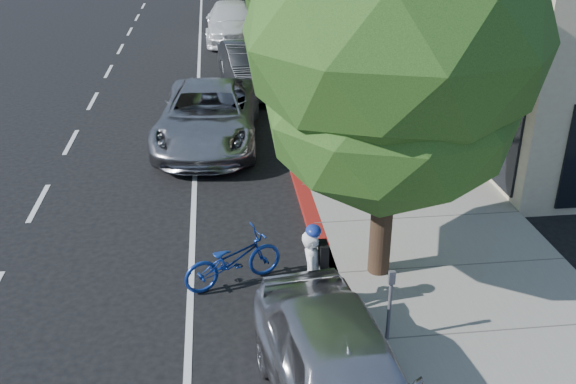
{
  "coord_description": "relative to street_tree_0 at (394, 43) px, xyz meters",
  "views": [
    {
      "loc": [
        -1.97,
        -11.98,
        6.63
      ],
      "look_at": [
        -0.68,
        -0.91,
        1.35
      ],
      "focal_mm": 40.0,
      "sensor_mm": 36.0,
      "label": 1
    }
  ],
  "objects": [
    {
      "name": "ground",
      "position": [
        -0.9,
        2.0,
        -4.4
      ],
      "size": [
        120.0,
        120.0,
        0.0
      ],
      "primitive_type": "plane",
      "color": "black",
      "rests_on": "ground"
    },
    {
      "name": "sidewalk",
      "position": [
        1.4,
        10.0,
        -4.33
      ],
      "size": [
        4.6,
        56.0,
        0.15
      ],
      "primitive_type": "cube",
      "color": "gray",
      "rests_on": "ground"
    },
    {
      "name": "curb",
      "position": [
        -0.9,
        10.0,
        -4.33
      ],
      "size": [
        0.3,
        56.0,
        0.15
      ],
      "primitive_type": "cube",
      "color": "#9E998E",
      "rests_on": "ground"
    },
    {
      "name": "curb_red_segment",
      "position": [
        -0.9,
        3.0,
        -4.33
      ],
      "size": [
        0.32,
        4.0,
        0.15
      ],
      "primitive_type": "cube",
      "color": "maroon",
      "rests_on": "ground"
    },
    {
      "name": "street_tree_0",
      "position": [
        0.0,
        0.0,
        0.0
      ],
      "size": [
        4.99,
        4.99,
        7.32
      ],
      "color": "black",
      "rests_on": "ground"
    },
    {
      "name": "cyclist",
      "position": [
        -1.41,
        -1.0,
        -3.6
      ],
      "size": [
        0.51,
        0.66,
        1.61
      ],
      "primitive_type": "imported",
      "rotation": [
        0.0,
        0.0,
        1.33
      ],
      "color": "white",
      "rests_on": "ground"
    },
    {
      "name": "bicycle",
      "position": [
        -2.7,
        0.12,
        -3.9
      ],
      "size": [
        2.02,
        1.33,
        1.0
      ],
      "primitive_type": "imported",
      "rotation": [
        0.0,
        0.0,
        1.96
      ],
      "color": "navy",
      "rests_on": "ground"
    },
    {
      "name": "silver_suv",
      "position": [
        -3.1,
        7.5,
        -3.58
      ],
      "size": [
        3.27,
        6.14,
        1.64
      ],
      "primitive_type": "imported",
      "rotation": [
        0.0,
        0.0,
        -0.09
      ],
      "color": "#9F9FA3",
      "rests_on": "ground"
    },
    {
      "name": "dark_sedan",
      "position": [
        -1.57,
        12.73,
        -3.58
      ],
      "size": [
        2.34,
        5.2,
        1.66
      ],
      "primitive_type": "imported",
      "rotation": [
        0.0,
        0.0,
        0.12
      ],
      "color": "black",
      "rests_on": "ground"
    },
    {
      "name": "white_pickup",
      "position": [
        -1.94,
        21.4,
        -3.55
      ],
      "size": [
        2.55,
        5.93,
        1.7
      ],
      "primitive_type": "imported",
      "rotation": [
        0.0,
        0.0,
        -0.03
      ],
      "color": "white",
      "rests_on": "ground"
    },
    {
      "name": "dark_suv_far",
      "position": [
        -1.58,
        26.43,
        -3.6
      ],
      "size": [
        1.94,
        4.72,
        1.6
      ],
      "primitive_type": "imported",
      "rotation": [
        0.0,
        0.0,
        -0.01
      ],
      "color": "black",
      "rests_on": "ground"
    },
    {
      "name": "near_car_a",
      "position": [
        -1.4,
        -3.5,
        -3.64
      ],
      "size": [
        2.35,
        4.66,
        1.52
      ],
      "primitive_type": "imported",
      "rotation": [
        0.0,
        0.0,
        0.13
      ],
      "color": "#B7B6BB",
      "rests_on": "ground"
    },
    {
      "name": "pedestrian",
      "position": [
        1.6,
        11.15,
        -3.28
      ],
      "size": [
        1.16,
        1.06,
        1.94
      ],
      "primitive_type": "imported",
      "rotation": [
        0.0,
        0.0,
        3.56
      ],
      "color": "black",
      "rests_on": "sidewalk"
    }
  ]
}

